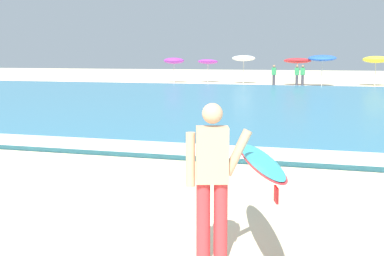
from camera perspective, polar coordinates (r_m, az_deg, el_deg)
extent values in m
plane|color=beige|center=(7.24, -15.74, -10.33)|extent=(160.00, 160.00, 0.00)
cube|color=teal|center=(24.92, 8.39, 2.74)|extent=(120.00, 28.00, 0.14)
cube|color=white|center=(11.95, -1.62, -2.21)|extent=(120.00, 1.48, 0.01)
cylinder|color=red|center=(5.77, 1.22, -10.15)|extent=(0.15, 0.15, 0.88)
cylinder|color=red|center=(5.78, 3.10, -10.13)|extent=(0.15, 0.15, 0.88)
cube|color=tan|center=(5.59, 2.20, -2.90)|extent=(0.39, 0.31, 0.60)
sphere|color=tan|center=(5.53, 2.22, 1.58)|extent=(0.22, 0.22, 0.22)
cylinder|color=tan|center=(5.59, -0.16, -3.41)|extent=(0.10, 0.10, 0.58)
cylinder|color=tan|center=(5.63, 4.94, -2.65)|extent=(0.33, 0.19, 0.51)
ellipsoid|color=#33BCD6|center=(5.65, 7.33, -3.36)|extent=(1.05, 2.50, 0.21)
ellipsoid|color=red|center=(5.65, 7.33, -3.54)|extent=(1.11, 2.60, 0.17)
cube|color=red|center=(4.70, 9.08, -7.12)|extent=(0.06, 0.14, 0.14)
cylinder|color=beige|center=(44.59, -1.96, 6.05)|extent=(0.05, 0.05, 1.77)
ellipsoid|color=purple|center=(44.57, -1.97, 7.28)|extent=(1.72, 1.73, 0.55)
cylinder|color=beige|center=(44.99, 1.72, 6.02)|extent=(0.05, 0.05, 1.71)
ellipsoid|color=purple|center=(44.97, 1.73, 7.19)|extent=(1.71, 1.74, 0.51)
cylinder|color=beige|center=(43.28, 5.58, 6.11)|extent=(0.05, 0.05, 1.99)
ellipsoid|color=white|center=(43.27, 5.60, 7.51)|extent=(1.87, 1.87, 0.48)
cylinder|color=beige|center=(41.28, 11.29, 5.80)|extent=(0.05, 0.05, 1.82)
ellipsoid|color=red|center=(41.26, 11.33, 7.15)|extent=(2.09, 2.10, 0.47)
cylinder|color=beige|center=(40.48, 13.86, 5.83)|extent=(0.05, 0.05, 2.01)
ellipsoid|color=blue|center=(40.46, 13.91, 7.34)|extent=(2.07, 2.10, 0.62)
cylinder|color=beige|center=(41.99, 19.20, 5.61)|extent=(0.05, 0.05, 1.90)
ellipsoid|color=yellow|center=(41.97, 19.26, 7.01)|extent=(1.95, 1.97, 0.59)
cylinder|color=#383842|center=(39.87, 8.83, 5.09)|extent=(0.20, 0.20, 0.84)
cube|color=#338C4C|center=(39.85, 8.85, 6.08)|extent=(0.32, 0.20, 0.54)
sphere|color=#9E7051|center=(39.84, 8.86, 6.61)|extent=(0.20, 0.20, 0.20)
cylinder|color=#383842|center=(39.94, 11.26, 5.04)|extent=(0.20, 0.20, 0.84)
cube|color=#338C4C|center=(39.92, 11.29, 6.03)|extent=(0.32, 0.20, 0.54)
sphere|color=#9E7051|center=(39.91, 11.30, 6.56)|extent=(0.20, 0.20, 0.20)
cylinder|color=#383842|center=(39.96, 11.85, 5.02)|extent=(0.20, 0.20, 0.84)
cube|color=#338C4C|center=(39.94, 11.88, 6.01)|extent=(0.32, 0.20, 0.54)
sphere|color=#9E7051|center=(39.93, 11.89, 6.54)|extent=(0.20, 0.20, 0.20)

